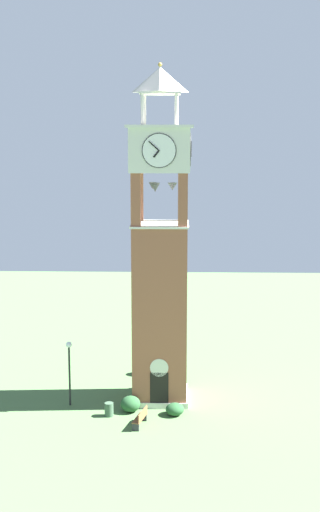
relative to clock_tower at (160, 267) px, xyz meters
The scene contains 8 objects.
ground 8.34m from the clock_tower, 93.70° to the left, with size 80.00×80.00×0.00m, color #476B3D.
clock_tower is the anchor object (origin of this frame).
park_bench 8.96m from the clock_tower, 103.02° to the right, with size 0.83×1.66×0.95m.
lamp_post 7.89m from the clock_tower, 166.94° to the right, with size 0.36×0.36×3.99m.
trash_bin 8.92m from the clock_tower, 135.38° to the right, with size 0.52×0.52×0.80m, color #38513D.
shrub_near_entry 9.14m from the clock_tower, 108.93° to the left, with size 0.89×0.89×0.83m, color #234C28.
shrub_left_of_tower 8.45m from the clock_tower, 70.05° to the right, with size 1.08×1.08×0.72m, color #234C28.
shrub_behind_bench 8.33m from the clock_tower, 128.32° to the right, with size 1.19×1.19×0.94m, color #234C28.
Camera 1 is at (1.20, -41.20, 16.30)m, focal length 48.85 mm.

